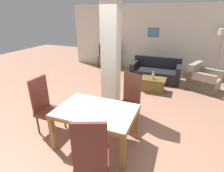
{
  "coord_description": "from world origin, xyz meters",
  "views": [
    {
      "loc": [
        1.26,
        -2.42,
        2.31
      ],
      "look_at": [
        0.0,
        0.79,
        0.88
      ],
      "focal_mm": 28.0,
      "sensor_mm": 36.0,
      "label": 1
    }
  ],
  "objects_px": {
    "coffee_table": "(153,84)",
    "tv_stand": "(109,62)",
    "dining_table": "(96,117)",
    "dining_chair_near_right": "(91,154)",
    "armchair": "(202,81)",
    "tv_screen": "(109,51)",
    "sofa": "(155,73)",
    "dining_chair_far_right": "(129,99)",
    "bottle": "(153,76)",
    "dining_chair_head_left": "(45,104)",
    "floor_lamp": "(223,37)"
  },
  "relations": [
    {
      "from": "coffee_table",
      "to": "tv_stand",
      "type": "relative_size",
      "value": 0.77
    },
    {
      "from": "dining_table",
      "to": "dining_chair_near_right",
      "type": "bearing_deg",
      "value": -67.63
    },
    {
      "from": "armchair",
      "to": "coffee_table",
      "type": "height_order",
      "value": "armchair"
    },
    {
      "from": "armchair",
      "to": "tv_screen",
      "type": "xyz_separation_m",
      "value": [
        -3.84,
        1.31,
        0.44
      ]
    },
    {
      "from": "sofa",
      "to": "coffee_table",
      "type": "bearing_deg",
      "value": 94.58
    },
    {
      "from": "dining_chair_far_right",
      "to": "coffee_table",
      "type": "distance_m",
      "value": 2.09
    },
    {
      "from": "tv_screen",
      "to": "dining_chair_far_right",
      "type": "bearing_deg",
      "value": 131.49
    },
    {
      "from": "dining_table",
      "to": "coffee_table",
      "type": "relative_size",
      "value": 1.84
    },
    {
      "from": "dining_chair_near_right",
      "to": "sofa",
      "type": "height_order",
      "value": "dining_chair_near_right"
    },
    {
      "from": "sofa",
      "to": "tv_screen",
      "type": "distance_m",
      "value": 2.52
    },
    {
      "from": "bottle",
      "to": "coffee_table",
      "type": "bearing_deg",
      "value": 80.8
    },
    {
      "from": "sofa",
      "to": "tv_screen",
      "type": "bearing_deg",
      "value": -23.35
    },
    {
      "from": "bottle",
      "to": "tv_stand",
      "type": "distance_m",
      "value": 3.17
    },
    {
      "from": "dining_chair_head_left",
      "to": "dining_chair_far_right",
      "type": "bearing_deg",
      "value": 119.62
    },
    {
      "from": "dining_chair_head_left",
      "to": "armchair",
      "type": "xyz_separation_m",
      "value": [
        3.21,
        3.61,
        -0.31
      ]
    },
    {
      "from": "dining_chair_near_right",
      "to": "bottle",
      "type": "distance_m",
      "value": 3.7
    },
    {
      "from": "sofa",
      "to": "tv_stand",
      "type": "distance_m",
      "value": 2.48
    },
    {
      "from": "sofa",
      "to": "bottle",
      "type": "bearing_deg",
      "value": 93.69
    },
    {
      "from": "dining_table",
      "to": "dining_chair_far_right",
      "type": "relative_size",
      "value": 1.22
    },
    {
      "from": "dining_chair_head_left",
      "to": "coffee_table",
      "type": "distance_m",
      "value": 3.4
    },
    {
      "from": "dining_chair_far_right",
      "to": "tv_stand",
      "type": "xyz_separation_m",
      "value": [
        -2.14,
        4.07,
        -0.37
      ]
    },
    {
      "from": "dining_chair_head_left",
      "to": "tv_stand",
      "type": "height_order",
      "value": "dining_chair_head_left"
    },
    {
      "from": "tv_screen",
      "to": "dining_chair_head_left",
      "type": "bearing_deg",
      "value": 111.02
    },
    {
      "from": "armchair",
      "to": "bottle",
      "type": "xyz_separation_m",
      "value": [
        -1.49,
        -0.79,
        0.22
      ]
    },
    {
      "from": "dining_chair_far_right",
      "to": "floor_lamp",
      "type": "relative_size",
      "value": 0.63
    },
    {
      "from": "dining_table",
      "to": "floor_lamp",
      "type": "height_order",
      "value": "floor_lamp"
    },
    {
      "from": "armchair",
      "to": "tv_stand",
      "type": "height_order",
      "value": "armchair"
    },
    {
      "from": "dining_table",
      "to": "bottle",
      "type": "xyz_separation_m",
      "value": [
        0.57,
        2.83,
        -0.06
      ]
    },
    {
      "from": "dining_table",
      "to": "tv_stand",
      "type": "relative_size",
      "value": 1.42
    },
    {
      "from": "bottle",
      "to": "floor_lamp",
      "type": "distance_m",
      "value": 3.06
    },
    {
      "from": "tv_stand",
      "to": "sofa",
      "type": "bearing_deg",
      "value": -23.35
    },
    {
      "from": "bottle",
      "to": "dining_chair_far_right",
      "type": "bearing_deg",
      "value": -96.15
    },
    {
      "from": "armchair",
      "to": "tv_screen",
      "type": "relative_size",
      "value": 1.01
    },
    {
      "from": "dining_chair_near_right",
      "to": "tv_screen",
      "type": "relative_size",
      "value": 1.07
    },
    {
      "from": "tv_stand",
      "to": "dining_table",
      "type": "bearing_deg",
      "value": -70.12
    },
    {
      "from": "dining_table",
      "to": "dining_chair_head_left",
      "type": "xyz_separation_m",
      "value": [
        -1.15,
        0.0,
        0.02
      ]
    },
    {
      "from": "dining_table",
      "to": "floor_lamp",
      "type": "bearing_deg",
      "value": 62.11
    },
    {
      "from": "dining_chair_near_right",
      "to": "tv_screen",
      "type": "xyz_separation_m",
      "value": [
        -2.14,
        5.79,
        0.13
      ]
    },
    {
      "from": "floor_lamp",
      "to": "sofa",
      "type": "bearing_deg",
      "value": -155.89
    },
    {
      "from": "floor_lamp",
      "to": "dining_chair_far_right",
      "type": "bearing_deg",
      "value": -118.97
    },
    {
      "from": "armchair",
      "to": "dining_table",
      "type": "bearing_deg",
      "value": -6.54
    },
    {
      "from": "dining_chair_head_left",
      "to": "coffee_table",
      "type": "xyz_separation_m",
      "value": [
        1.73,
        2.9,
        -0.39
      ]
    },
    {
      "from": "armchair",
      "to": "bottle",
      "type": "height_order",
      "value": "armchair"
    },
    {
      "from": "dining_chair_near_right",
      "to": "floor_lamp",
      "type": "distance_m",
      "value": 6.23
    },
    {
      "from": "bottle",
      "to": "tv_screen",
      "type": "relative_size",
      "value": 0.23
    },
    {
      "from": "sofa",
      "to": "armchair",
      "type": "relative_size",
      "value": 1.58
    },
    {
      "from": "dining_chair_head_left",
      "to": "armchair",
      "type": "height_order",
      "value": "dining_chair_head_left"
    },
    {
      "from": "dining_chair_near_right",
      "to": "armchair",
      "type": "distance_m",
      "value": 4.8
    },
    {
      "from": "dining_table",
      "to": "bottle",
      "type": "relative_size",
      "value": 5.75
    },
    {
      "from": "dining_chair_near_right",
      "to": "bottle",
      "type": "relative_size",
      "value": 4.71
    }
  ]
}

